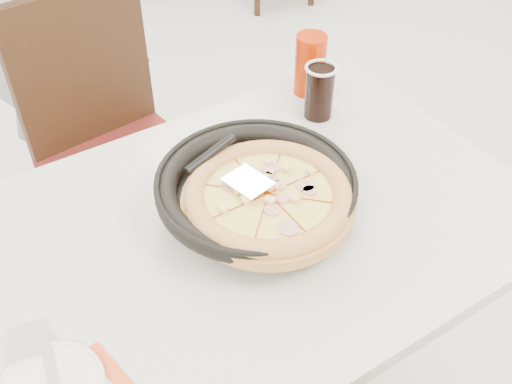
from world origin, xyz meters
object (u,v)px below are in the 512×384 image
chair_far (126,163)px  cola_glass (319,93)px  main_table (243,331)px  pizza_pan (256,195)px  pizza (268,202)px  red_cup (310,65)px

chair_far → cola_glass: bearing=125.8°
main_table → pizza_pan: bearing=18.9°
pizza_pan → pizza: bearing=-91.6°
main_table → cola_glass: cola_glass is taller
main_table → pizza: size_ratio=3.48×
main_table → pizza_pan: size_ratio=3.18×
chair_far → pizza_pan: size_ratio=2.52×
main_table → pizza_pan: pizza_pan is taller
pizza → red_cup: (0.36, 0.35, 0.02)m
main_table → red_cup: size_ratio=7.50×
chair_far → pizza_pan: 0.70m
chair_far → pizza: bearing=88.9°
cola_glass → red_cup: bearing=65.5°
main_table → chair_far: (-0.01, 0.64, 0.10)m
main_table → cola_glass: bearing=31.2°
pizza_pan → cola_glass: size_ratio=2.90×
chair_far → red_cup: (0.42, -0.32, 0.35)m
pizza → cola_glass: 0.40m
chair_far → red_cup: size_ratio=5.94×
main_table → chair_far: size_ratio=1.26×
pizza_pan → red_cup: 0.47m
pizza → red_cup: 0.51m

